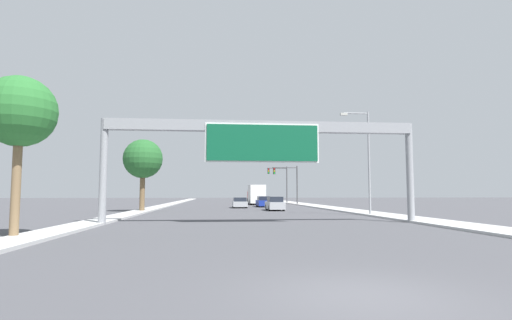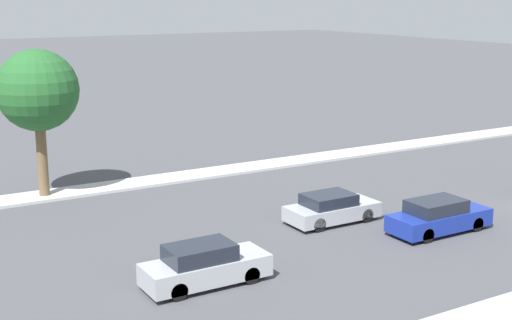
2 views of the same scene
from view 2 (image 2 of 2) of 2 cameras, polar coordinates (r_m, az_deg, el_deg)
The scene contains 5 objects.
median_strip_left at distance 50.06m, azimuth 12.44°, elevation 1.22°, with size 2.00×120.00×0.15m.
car_near_left at distance 32.58m, azimuth 6.05°, elevation -3.88°, with size 1.85×4.30×1.36m.
car_mid_center at distance 25.65m, azimuth -4.15°, elevation -8.43°, with size 1.72×4.59×1.54m.
car_mid_left at distance 32.06m, azimuth 14.39°, elevation -4.41°, with size 1.78×4.74×1.49m.
palm_tree_background at distance 36.90m, azimuth -17.07°, elevation 5.27°, with size 4.07×4.07×7.56m.
Camera 2 is at (24.90, 26.32, 10.12)m, focal length 50.00 mm.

